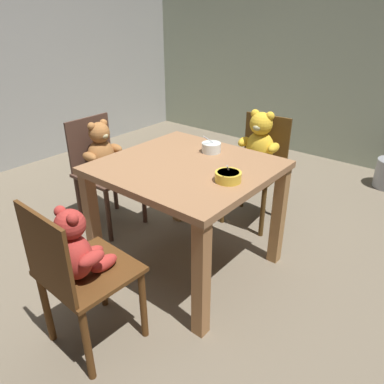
{
  "coord_description": "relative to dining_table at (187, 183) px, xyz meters",
  "views": [
    {
      "loc": [
        1.31,
        -1.56,
        1.56
      ],
      "look_at": [
        0.0,
        0.05,
        0.52
      ],
      "focal_mm": 34.69,
      "sensor_mm": 36.0,
      "label": 1
    }
  ],
  "objects": [
    {
      "name": "ground_plane",
      "position": [
        0.0,
        0.0,
        -0.63
      ],
      "size": [
        5.2,
        5.2,
        0.04
      ],
      "color": "#746854"
    },
    {
      "name": "wall_rear",
      "position": [
        0.0,
        2.56,
        0.83
      ],
      "size": [
        5.2,
        0.08,
        2.87
      ],
      "primitive_type": "cube",
      "color": "#95A08A",
      "rests_on": "ground_plane"
    },
    {
      "name": "dining_table",
      "position": [
        0.0,
        0.0,
        0.0
      ],
      "size": [
        0.96,
        0.92,
        0.73
      ],
      "color": "#996B46",
      "rests_on": "ground_plane"
    },
    {
      "name": "teddy_chair_far_center",
      "position": [
        0.03,
        0.81,
        -0.04
      ],
      "size": [
        0.43,
        0.41,
        0.89
      ],
      "rotation": [
        0.0,
        0.0,
        -1.5
      ],
      "color": "#503616",
      "rests_on": "ground_plane"
    },
    {
      "name": "teddy_chair_near_left",
      "position": [
        -0.85,
        0.03,
        -0.06
      ],
      "size": [
        0.41,
        0.41,
        0.83
      ],
      "rotation": [
        0.0,
        0.0,
        -0.0
      ],
      "color": "#4A3126",
      "rests_on": "ground_plane"
    },
    {
      "name": "teddy_chair_near_front",
      "position": [
        0.04,
        -0.82,
        -0.08
      ],
      "size": [
        0.42,
        0.41,
        0.82
      ],
      "rotation": [
        0.0,
        0.0,
        1.54
      ],
      "color": "#563215",
      "rests_on": "ground_plane"
    },
    {
      "name": "porridge_bowl_white_far_center",
      "position": [
        -0.01,
        0.26,
        0.15
      ],
      "size": [
        0.12,
        0.13,
        0.12
      ],
      "color": "white",
      "rests_on": "dining_table"
    },
    {
      "name": "porridge_bowl_yellow_near_right",
      "position": [
        0.32,
        -0.04,
        0.15
      ],
      "size": [
        0.14,
        0.15,
        0.12
      ],
      "color": "yellow",
      "rests_on": "dining_table"
    }
  ]
}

